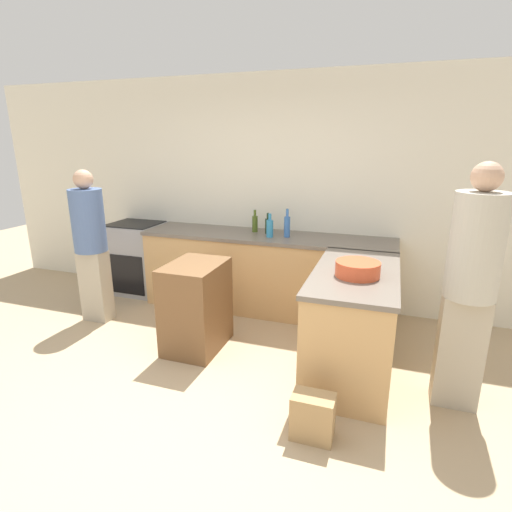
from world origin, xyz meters
TOP-DOWN VIEW (x-y plane):
  - ground_plane at (0.00, 0.00)m, footprint 14.00×14.00m
  - wall_back at (0.00, 2.41)m, footprint 8.00×0.06m
  - counter_back at (0.00, 2.05)m, footprint 2.91×0.69m
  - counter_peninsula at (1.11, 1.03)m, footprint 0.69×1.41m
  - range_oven at (-1.80, 2.08)m, footprint 0.67×0.61m
  - island_table at (-0.35, 0.95)m, footprint 0.49×0.66m
  - mixing_bowl at (1.13, 0.90)m, footprint 0.35×0.35m
  - water_bottle_blue at (0.25, 2.03)m, footprint 0.07×0.07m
  - dish_soap_bottle at (0.07, 1.96)m, footprint 0.08×0.08m
  - olive_oil_bottle at (-0.17, 2.16)m, footprint 0.07×0.07m
  - wine_bottle_dark at (-0.00, 2.13)m, footprint 0.06×0.06m
  - person_by_range at (-1.70, 1.16)m, footprint 0.34×0.34m
  - person_at_peninsula at (1.91, 0.80)m, footprint 0.35×0.35m
  - paper_bag at (0.96, 0.07)m, footprint 0.29×0.18m

SIDE VIEW (x-z plane):
  - ground_plane at x=0.00m, z-range 0.00..0.00m
  - paper_bag at x=0.96m, z-range 0.00..0.32m
  - island_table at x=-0.35m, z-range 0.00..0.85m
  - counter_back at x=0.00m, z-range 0.00..0.91m
  - counter_peninsula at x=1.11m, z-range 0.00..0.91m
  - range_oven at x=-1.80m, z-range 0.00..0.92m
  - person_by_range at x=-1.70m, z-range 0.07..1.74m
  - mixing_bowl at x=1.13m, z-range 0.91..1.03m
  - person_at_peninsula at x=1.91m, z-range 0.08..1.90m
  - wine_bottle_dark at x=0.00m, z-range 0.89..1.13m
  - olive_oil_bottle at x=-0.17m, z-range 0.89..1.15m
  - dish_soap_bottle at x=0.07m, z-range 0.89..1.15m
  - water_bottle_blue at x=0.25m, z-range 0.88..1.20m
  - wall_back at x=0.00m, z-range 0.00..2.70m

